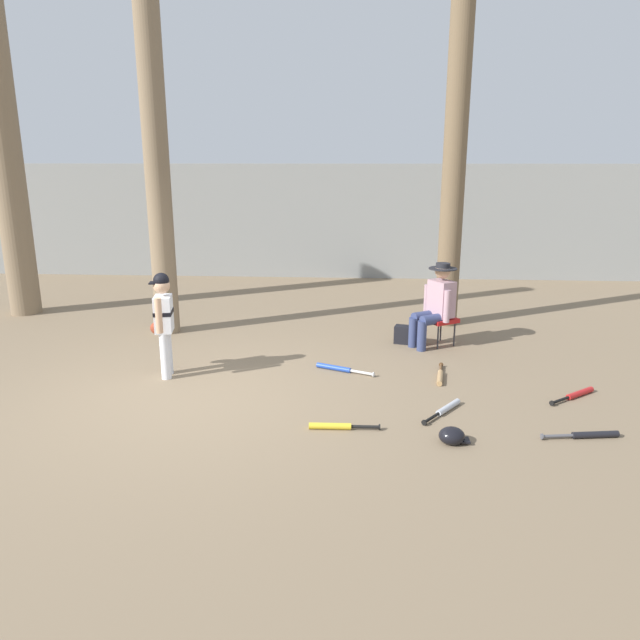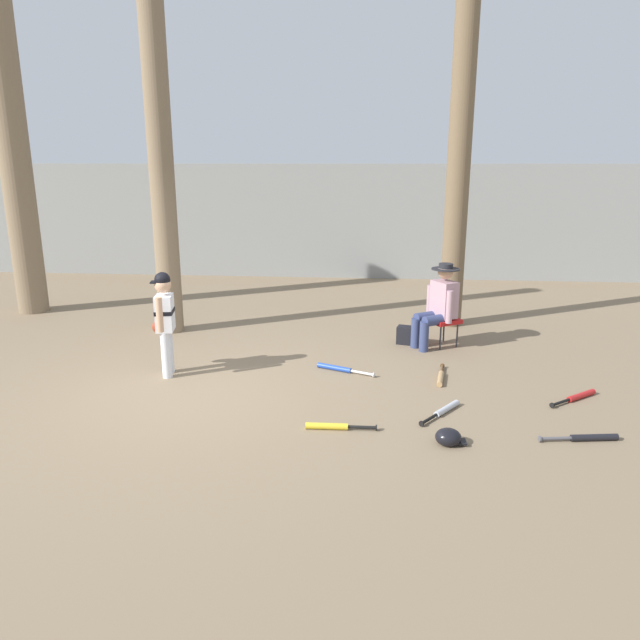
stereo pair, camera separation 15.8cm
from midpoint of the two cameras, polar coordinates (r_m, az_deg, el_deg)
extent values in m
plane|color=#7F6B51|center=(6.94, -11.85, -7.30)|extent=(60.00, 60.00, 0.00)
cube|color=gray|center=(13.76, -3.26, 9.46)|extent=(18.00, 0.36, 2.52)
cylinder|color=#7F6B51|center=(9.30, -14.50, 14.60)|extent=(0.37, 0.37, 5.20)
cone|color=#7F6B51|center=(9.65, -13.50, -0.99)|extent=(0.50, 0.50, 0.22)
cylinder|color=brown|center=(9.65, 13.74, 16.31)|extent=(0.36, 0.36, 5.76)
cone|color=brown|center=(9.99, 12.72, -0.41)|extent=(0.57, 0.57, 0.21)
cylinder|color=white|center=(7.53, -13.91, -3.27)|extent=(0.12, 0.12, 0.58)
cylinder|color=white|center=(7.70, -13.72, -2.85)|extent=(0.12, 0.12, 0.58)
cube|color=white|center=(7.48, -14.06, 0.66)|extent=(0.25, 0.33, 0.44)
cube|color=black|center=(7.47, -14.07, 0.83)|extent=(0.26, 0.34, 0.05)
sphere|color=tan|center=(7.40, -14.23, 3.29)|extent=(0.20, 0.20, 0.20)
sphere|color=black|center=(7.39, -14.26, 3.74)|extent=(0.19, 0.19, 0.19)
cube|color=black|center=(7.41, -14.93, 3.53)|extent=(0.12, 0.16, 0.02)
cylinder|color=tan|center=(7.24, -14.51, 0.49)|extent=(0.09, 0.09, 0.42)
cylinder|color=tan|center=(7.70, -14.09, 0.47)|extent=(0.09, 0.09, 0.40)
ellipsoid|color=#933823|center=(7.77, -14.43, -0.65)|extent=(0.24, 0.16, 0.18)
cube|color=red|center=(8.73, 12.19, -0.01)|extent=(0.55, 0.55, 0.06)
cylinder|color=#333338|center=(8.58, 11.97, -1.59)|extent=(0.02, 0.02, 0.38)
cylinder|color=#333338|center=(8.81, 10.75, -1.10)|extent=(0.02, 0.02, 0.38)
cylinder|color=#333338|center=(8.77, 13.49, -1.32)|extent=(0.02, 0.02, 0.38)
cylinder|color=#333338|center=(8.99, 12.26, -0.85)|extent=(0.02, 0.02, 0.38)
cylinder|color=navy|center=(8.46, 10.45, -1.57)|extent=(0.13, 0.13, 0.43)
cylinder|color=navy|center=(8.61, 9.64, -1.24)|extent=(0.13, 0.13, 0.43)
cylinder|color=navy|center=(8.52, 11.59, -0.01)|extent=(0.42, 0.34, 0.15)
cylinder|color=navy|center=(8.67, 10.76, 0.30)|extent=(0.42, 0.34, 0.15)
cube|color=#B28C99|center=(8.66, 12.30, 1.97)|extent=(0.40, 0.43, 0.52)
cylinder|color=#B28C99|center=(8.46, 12.80, 1.21)|extent=(0.12, 0.12, 0.46)
cylinder|color=#B28C99|center=(8.79, 10.97, 1.83)|extent=(0.12, 0.12, 0.46)
sphere|color=tan|center=(8.58, 12.45, 4.57)|extent=(0.22, 0.22, 0.22)
cylinder|color=#232328|center=(8.58, 12.46, 4.78)|extent=(0.40, 0.40, 0.02)
cylinder|color=#232328|center=(8.57, 12.47, 5.00)|extent=(0.20, 0.20, 0.09)
cube|color=black|center=(8.78, 9.02, -1.47)|extent=(0.37, 0.26, 0.26)
cylinder|color=#7F6B51|center=(11.43, -26.77, 13.29)|extent=(0.50, 0.50, 5.11)
cone|color=#7F6B51|center=(11.72, -25.30, 0.78)|extent=(0.67, 0.67, 0.30)
cylinder|color=#2347AD|center=(7.64, 1.97, -4.59)|extent=(0.46, 0.25, 0.07)
cylinder|color=silver|center=(7.48, 4.66, -5.06)|extent=(0.30, 0.16, 0.03)
cylinder|color=silver|center=(7.43, 5.77, -5.25)|extent=(0.04, 0.06, 0.06)
cylinder|color=red|center=(7.42, 24.29, -6.60)|extent=(0.39, 0.32, 0.07)
cylinder|color=black|center=(7.13, 22.63, -7.29)|extent=(0.25, 0.21, 0.03)
cylinder|color=black|center=(7.01, 21.92, -7.59)|extent=(0.05, 0.05, 0.06)
cylinder|color=#B7BCC6|center=(6.59, 12.72, -8.26)|extent=(0.31, 0.39, 0.07)
cylinder|color=black|center=(6.30, 11.10, -9.29)|extent=(0.20, 0.25, 0.03)
cylinder|color=black|center=(6.19, 10.41, -9.73)|extent=(0.06, 0.05, 0.06)
cylinder|color=yellow|center=(6.04, 1.41, -10.12)|extent=(0.42, 0.07, 0.07)
cylinder|color=black|center=(6.04, 4.81, -10.19)|extent=(0.28, 0.04, 0.03)
cylinder|color=black|center=(6.04, 6.17, -10.20)|extent=(0.02, 0.06, 0.06)
cylinder|color=black|center=(6.41, 25.42, -10.12)|extent=(0.46, 0.13, 0.07)
cylinder|color=#4C4C51|center=(6.24, 22.29, -10.45)|extent=(0.31, 0.07, 0.03)
cylinder|color=#4C4C51|center=(6.18, 20.99, -10.58)|extent=(0.02, 0.06, 0.06)
cylinder|color=tan|center=(7.43, 12.05, -5.52)|extent=(0.13, 0.43, 0.07)
cylinder|color=brown|center=(7.76, 12.16, -4.63)|extent=(0.08, 0.28, 0.03)
cylinder|color=brown|center=(7.89, 12.20, -4.29)|extent=(0.06, 0.02, 0.06)
ellipsoid|color=black|center=(5.87, 12.94, -10.87)|extent=(0.25, 0.23, 0.17)
cube|color=black|center=(5.90, 14.07, -11.21)|extent=(0.10, 0.12, 0.02)
camera|label=1|loc=(0.08, -89.36, 0.17)|focal=33.45mm
camera|label=2|loc=(0.08, 90.64, -0.17)|focal=33.45mm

